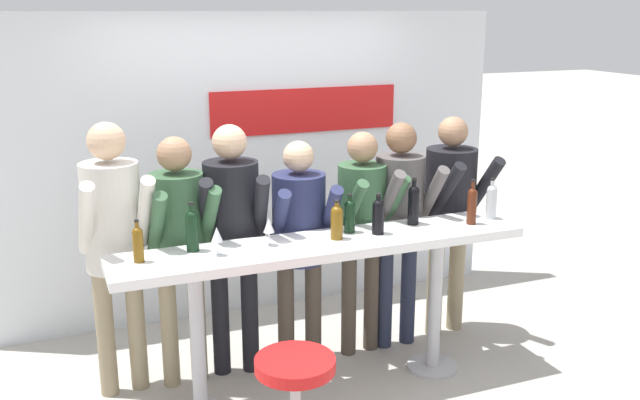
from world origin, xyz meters
name	(u,v)px	position (x,y,z in m)	size (l,w,h in m)	color
ground_plane	(324,390)	(0.00, 0.00, 0.00)	(40.00, 40.00, 0.00)	#B2ADA3
back_wall	(254,165)	(0.00, 1.54, 1.23)	(4.28, 0.12, 2.45)	silver
tasting_table	(324,267)	(0.00, 0.00, 0.88)	(2.68, 0.48, 1.05)	white
bar_stool	(295,394)	(-0.45, -0.68, 0.44)	(0.46, 0.46, 0.65)	#B2B2B7
person_far_left	(113,230)	(-1.23, 0.49, 1.13)	(0.45, 0.57, 1.81)	gray
person_left	(179,235)	(-0.83, 0.46, 1.06)	(0.43, 0.54, 1.70)	gray
person_center_left	(232,224)	(-0.47, 0.47, 1.09)	(0.50, 0.61, 1.75)	black
person_center	(299,230)	(-0.01, 0.43, 1.00)	(0.46, 0.55, 1.62)	#473D33
person_center_right	(362,219)	(0.47, 0.43, 1.03)	(0.44, 0.54, 1.65)	#473D33
person_right	(400,211)	(0.77, 0.43, 1.05)	(0.42, 0.53, 1.70)	#23283D
person_far_right	(450,203)	(1.23, 0.49, 1.05)	(0.50, 0.60, 1.71)	gray
wine_bottle_0	(472,204)	(1.07, -0.03, 1.19)	(0.06, 0.06, 0.31)	#4C1E0F
wine_bottle_1	(414,203)	(0.70, 0.11, 1.20)	(0.08, 0.08, 0.33)	black
wine_bottle_2	(192,229)	(-0.81, 0.12, 1.19)	(0.08, 0.08, 0.31)	black
wine_bottle_3	(337,221)	(0.09, 0.01, 1.17)	(0.08, 0.08, 0.25)	brown
wine_bottle_4	(138,243)	(-1.14, 0.04, 1.17)	(0.06, 0.06, 0.26)	brown
wine_bottle_5	(350,214)	(0.22, 0.11, 1.17)	(0.07, 0.07, 0.26)	black
wine_bottle_6	(492,200)	(1.27, 0.03, 1.19)	(0.07, 0.07, 0.29)	#B7BCC1
wine_bottle_7	(378,215)	(0.38, 0.01, 1.18)	(0.08, 0.08, 0.27)	black
wine_glass_0	(217,235)	(-0.69, -0.02, 1.18)	(0.07, 0.07, 0.18)	silver
wine_glass_1	(269,226)	(-0.35, 0.04, 1.18)	(0.07, 0.07, 0.18)	silver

